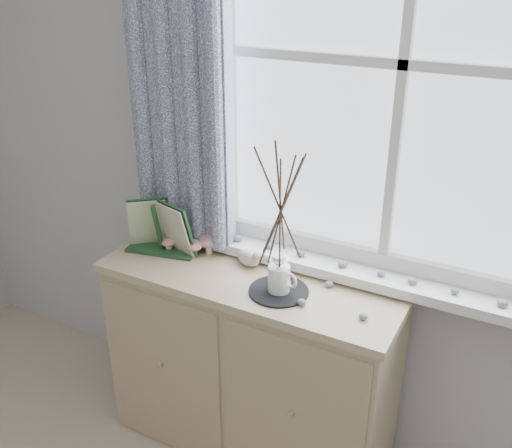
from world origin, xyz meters
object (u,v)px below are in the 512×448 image
object	(u,v)px
sideboard	(251,363)
botanical_book	(155,229)
toadstool_cluster	(194,237)
twig_pitcher	(280,204)

from	to	relation	value
sideboard	botanical_book	xyz separation A→B (m)	(-0.42, -0.03, 0.54)
botanical_book	toadstool_cluster	bearing A→B (deg)	31.45
toadstool_cluster	twig_pitcher	distance (m)	0.56
toadstool_cluster	twig_pitcher	xyz separation A→B (m)	(0.46, -0.13, 0.29)
toadstool_cluster	botanical_book	bearing A→B (deg)	-136.27
botanical_book	twig_pitcher	size ratio (longest dim) A/B	0.55
sideboard	toadstool_cluster	distance (m)	0.58
toadstool_cluster	twig_pitcher	world-z (taller)	twig_pitcher
twig_pitcher	toadstool_cluster	bearing A→B (deg)	178.36
botanical_book	twig_pitcher	world-z (taller)	twig_pitcher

